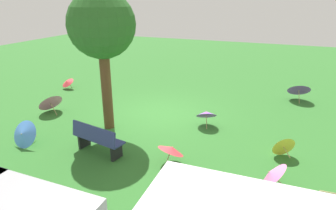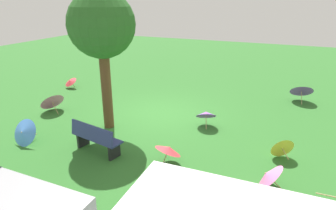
{
  "view_description": "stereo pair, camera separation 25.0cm",
  "coord_description": "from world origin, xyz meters",
  "px_view_note": "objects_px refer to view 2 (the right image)",
  "views": [
    {
      "loc": [
        -4.16,
        9.42,
        4.24
      ],
      "look_at": [
        -0.54,
        0.41,
        0.6
      ],
      "focal_mm": 31.21,
      "sensor_mm": 36.0,
      "label": 1
    },
    {
      "loc": [
        -4.39,
        9.33,
        4.24
      ],
      "look_at": [
        -0.54,
        0.41,
        0.6
      ],
      "focal_mm": 31.21,
      "sensor_mm": 36.0,
      "label": 2
    }
  ],
  "objects_px": {
    "park_bench": "(95,138)",
    "parasol_pink_0": "(51,100)",
    "parasol_blue_0": "(23,132)",
    "parasol_red_0": "(169,149)",
    "shade_tree": "(102,27)",
    "parasol_purple_0": "(301,90)",
    "parasol_red_1": "(70,81)",
    "parasol_purple_2": "(206,114)",
    "parasol_pink_1": "(268,175)",
    "parasol_yellow_0": "(281,147)"
  },
  "relations": [
    {
      "from": "parasol_pink_1",
      "to": "parasol_yellow_0",
      "type": "bearing_deg",
      "value": -97.0
    },
    {
      "from": "parasol_purple_0",
      "to": "parasol_red_1",
      "type": "bearing_deg",
      "value": 12.87
    },
    {
      "from": "park_bench",
      "to": "parasol_red_0",
      "type": "relative_size",
      "value": 1.67
    },
    {
      "from": "parasol_pink_0",
      "to": "parasol_blue_0",
      "type": "bearing_deg",
      "value": 117.21
    },
    {
      "from": "parasol_pink_1",
      "to": "shade_tree",
      "type": "bearing_deg",
      "value": -15.21
    },
    {
      "from": "parasol_blue_0",
      "to": "parasol_red_0",
      "type": "height_order",
      "value": "parasol_blue_0"
    },
    {
      "from": "parasol_pink_0",
      "to": "park_bench",
      "type": "bearing_deg",
      "value": 150.65
    },
    {
      "from": "parasol_red_0",
      "to": "parasol_pink_1",
      "type": "distance_m",
      "value": 2.53
    },
    {
      "from": "park_bench",
      "to": "parasol_blue_0",
      "type": "distance_m",
      "value": 2.34
    },
    {
      "from": "parasol_blue_0",
      "to": "parasol_red_1",
      "type": "relative_size",
      "value": 1.09
    },
    {
      "from": "shade_tree",
      "to": "parasol_purple_2",
      "type": "relative_size",
      "value": 5.01
    },
    {
      "from": "park_bench",
      "to": "parasol_pink_0",
      "type": "distance_m",
      "value": 4.08
    },
    {
      "from": "parasol_blue_0",
      "to": "parasol_yellow_0",
      "type": "relative_size",
      "value": 1.14
    },
    {
      "from": "park_bench",
      "to": "parasol_yellow_0",
      "type": "xyz_separation_m",
      "value": [
        -4.87,
        -1.83,
        -0.13
      ]
    },
    {
      "from": "parasol_purple_0",
      "to": "parasol_pink_1",
      "type": "bearing_deg",
      "value": 84.39
    },
    {
      "from": "parasol_pink_1",
      "to": "parasol_purple_2",
      "type": "relative_size",
      "value": 0.9
    },
    {
      "from": "parasol_purple_0",
      "to": "parasol_purple_2",
      "type": "distance_m",
      "value": 5.03
    },
    {
      "from": "park_bench",
      "to": "parasol_yellow_0",
      "type": "distance_m",
      "value": 5.2
    },
    {
      "from": "parasol_pink_1",
      "to": "parasol_red_1",
      "type": "distance_m",
      "value": 10.66
    },
    {
      "from": "parasol_blue_0",
      "to": "parasol_pink_1",
      "type": "xyz_separation_m",
      "value": [
        -6.97,
        -0.66,
        -0.05
      ]
    },
    {
      "from": "parasol_purple_2",
      "to": "parasol_red_1",
      "type": "height_order",
      "value": "parasol_purple_2"
    },
    {
      "from": "park_bench",
      "to": "parasol_pink_0",
      "type": "bearing_deg",
      "value": -29.35
    },
    {
      "from": "parasol_red_1",
      "to": "parasol_blue_0",
      "type": "bearing_deg",
      "value": 117.54
    },
    {
      "from": "parasol_purple_0",
      "to": "parasol_purple_2",
      "type": "bearing_deg",
      "value": 53.52
    },
    {
      "from": "parasol_purple_0",
      "to": "parasol_pink_0",
      "type": "distance_m",
      "value": 10.24
    },
    {
      "from": "park_bench",
      "to": "parasol_purple_0",
      "type": "height_order",
      "value": "park_bench"
    },
    {
      "from": "parasol_purple_0",
      "to": "parasol_blue_0",
      "type": "height_order",
      "value": "parasol_purple_0"
    },
    {
      "from": "parasol_purple_2",
      "to": "parasol_purple_0",
      "type": "bearing_deg",
      "value": -126.48
    },
    {
      "from": "shade_tree",
      "to": "parasol_yellow_0",
      "type": "bearing_deg",
      "value": -178.27
    },
    {
      "from": "parasol_blue_0",
      "to": "parasol_red_1",
      "type": "height_order",
      "value": "parasol_blue_0"
    },
    {
      "from": "parasol_purple_0",
      "to": "parasol_blue_0",
      "type": "xyz_separation_m",
      "value": [
        7.64,
        7.52,
        -0.12
      ]
    },
    {
      "from": "parasol_pink_0",
      "to": "parasol_red_1",
      "type": "distance_m",
      "value": 3.06
    },
    {
      "from": "parasol_red_1",
      "to": "parasol_red_0",
      "type": "bearing_deg",
      "value": 148.17
    },
    {
      "from": "parasol_pink_1",
      "to": "parasol_yellow_0",
      "type": "height_order",
      "value": "parasol_pink_1"
    },
    {
      "from": "shade_tree",
      "to": "parasol_blue_0",
      "type": "distance_m",
      "value": 3.98
    },
    {
      "from": "park_bench",
      "to": "parasol_pink_1",
      "type": "xyz_separation_m",
      "value": [
        -4.67,
        -0.2,
        -0.12
      ]
    },
    {
      "from": "park_bench",
      "to": "parasol_purple_2",
      "type": "height_order",
      "value": "park_bench"
    },
    {
      "from": "parasol_red_0",
      "to": "shade_tree",
      "type": "bearing_deg",
      "value": -25.98
    },
    {
      "from": "parasol_pink_0",
      "to": "parasol_blue_0",
      "type": "xyz_separation_m",
      "value": [
        -1.26,
        2.46,
        -0.04
      ]
    },
    {
      "from": "park_bench",
      "to": "parasol_red_1",
      "type": "height_order",
      "value": "park_bench"
    },
    {
      "from": "parasol_pink_0",
      "to": "parasol_pink_1",
      "type": "distance_m",
      "value": 8.43
    },
    {
      "from": "shade_tree",
      "to": "parasol_blue_0",
      "type": "xyz_separation_m",
      "value": [
        1.6,
        2.11,
        -2.96
      ]
    },
    {
      "from": "parasol_red_1",
      "to": "shade_tree",
      "type": "bearing_deg",
      "value": 144.67
    },
    {
      "from": "parasol_pink_0",
      "to": "parasol_red_0",
      "type": "relative_size",
      "value": 1.14
    },
    {
      "from": "shade_tree",
      "to": "parasol_purple_0",
      "type": "bearing_deg",
      "value": -138.17
    },
    {
      "from": "parasol_red_0",
      "to": "parasol_pink_1",
      "type": "bearing_deg",
      "value": 178.27
    },
    {
      "from": "parasol_purple_0",
      "to": "parasol_purple_2",
      "type": "relative_size",
      "value": 1.2
    },
    {
      "from": "shade_tree",
      "to": "parasol_yellow_0",
      "type": "height_order",
      "value": "shade_tree"
    },
    {
      "from": "parasol_yellow_0",
      "to": "parasol_pink_1",
      "type": "bearing_deg",
      "value": 83.0
    },
    {
      "from": "park_bench",
      "to": "parasol_pink_0",
      "type": "height_order",
      "value": "park_bench"
    }
  ]
}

